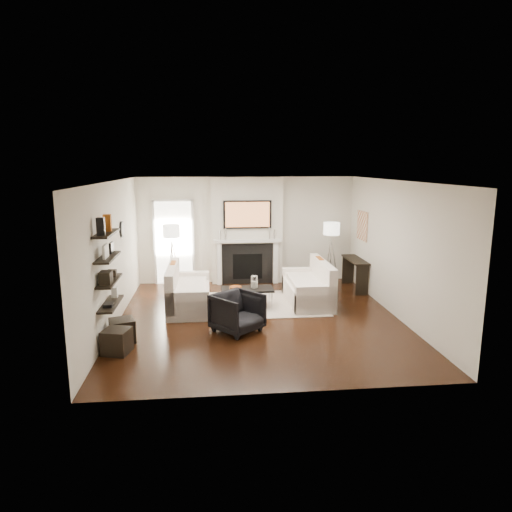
{
  "coord_description": "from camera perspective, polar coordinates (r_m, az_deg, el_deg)",
  "views": [
    {
      "loc": [
        -0.93,
        -8.56,
        3.01
      ],
      "look_at": [
        0.0,
        0.6,
        1.15
      ],
      "focal_mm": 32.0,
      "sensor_mm": 36.0,
      "label": 1
    }
  ],
  "objects": [
    {
      "name": "hurricane_candle",
      "position": [
        9.7,
        -0.21,
        -3.6
      ],
      "size": [
        0.11,
        0.11,
        0.16
      ],
      "primitive_type": "cylinder",
      "color": "white",
      "rests_on": "coffee_table"
    },
    {
      "name": "rug",
      "position": [
        10.05,
        0.95,
        -5.97
      ],
      "size": [
        2.6,
        2.0,
        0.01
      ],
      "primitive_type": "cube",
      "color": "#C3B0A0",
      "rests_on": "floor"
    },
    {
      "name": "decor_magfile_a",
      "position": [
        7.48,
        -18.83,
        3.5
      ],
      "size": [
        0.12,
        0.1,
        0.28
      ],
      "primitive_type": "cube",
      "color": "black",
      "rests_on": "shelf_top"
    },
    {
      "name": "clock_face",
      "position": [
        9.72,
        -16.29,
        3.21
      ],
      "size": [
        0.01,
        0.29,
        0.29
      ],
      "primitive_type": "cylinder",
      "rotation": [
        0.0,
        1.57,
        0.0
      ],
      "color": "white",
      "rests_on": "clock_rim"
    },
    {
      "name": "loveseat_right_back",
      "position": [
        10.16,
        8.31,
        -2.86
      ],
      "size": [
        0.18,
        1.8,
        0.8
      ],
      "primitive_type": "cube",
      "color": "white",
      "rests_on": "floor"
    },
    {
      "name": "ottoman_near",
      "position": [
        8.27,
        -16.37,
        -8.94
      ],
      "size": [
        0.51,
        0.51,
        0.4
      ],
      "primitive_type": "cube",
      "rotation": [
        0.0,
        0.0,
        0.32
      ],
      "color": "black",
      "rests_on": "floor"
    },
    {
      "name": "loveseat_left_base",
      "position": [
        9.81,
        -8.35,
        -5.29
      ],
      "size": [
        0.85,
        1.8,
        0.42
      ],
      "primitive_type": "cube",
      "color": "white",
      "rests_on": "floor"
    },
    {
      "name": "console_leg_s",
      "position": [
        11.92,
        11.43,
        -1.68
      ],
      "size": [
        0.3,
        0.04,
        0.71
      ],
      "primitive_type": "cube",
      "color": "black",
      "rests_on": "floor"
    },
    {
      "name": "copper_bowl",
      "position": [
        9.69,
        -2.57,
        -3.95
      ],
      "size": [
        0.26,
        0.26,
        0.04
      ],
      "primitive_type": "cylinder",
      "color": "#CE6022",
      "rests_on": "coffee_table"
    },
    {
      "name": "mantel_shelf",
      "position": [
        11.45,
        -1.06,
        1.91
      ],
      "size": [
        1.7,
        0.18,
        0.07
      ],
      "primitive_type": "cube",
      "color": "white",
      "rests_on": "chimney_breast"
    },
    {
      "name": "shelf_top",
      "position": [
        7.83,
        -18.22,
        2.7
      ],
      "size": [
        0.25,
        1.0,
        0.04
      ],
      "primitive_type": "cube",
      "color": "black",
      "rests_on": "wall_left"
    },
    {
      "name": "loveseat_right_arm_s",
      "position": [
        10.91,
        5.54,
        -3.02
      ],
      "size": [
        0.85,
        0.18,
        0.6
      ],
      "primitive_type": "cube",
      "color": "white",
      "rests_on": "floor"
    },
    {
      "name": "chimney_breast",
      "position": [
        11.59,
        -1.14,
        3.18
      ],
      "size": [
        1.8,
        0.25,
        2.7
      ],
      "primitive_type": "cube",
      "color": "silver",
      "rests_on": "floor"
    },
    {
      "name": "lamp_right_post",
      "position": [
        11.55,
        9.29,
        -0.78
      ],
      "size": [
        0.02,
        0.02,
        1.2
      ],
      "primitive_type": "cylinder",
      "color": "silver",
      "rests_on": "floor"
    },
    {
      "name": "pillow_left_orange",
      "position": [
        9.99,
        -10.28,
        -1.97
      ],
      "size": [
        0.1,
        0.42,
        0.42
      ],
      "primitive_type": "cube",
      "color": "#9D4D13",
      "rests_on": "loveseat_left_cushion"
    },
    {
      "name": "coffee_leg_sw",
      "position": [
        9.96,
        -4.07,
        -5.06
      ],
      "size": [
        0.02,
        0.02,
        0.38
      ],
      "primitive_type": "cylinder",
      "color": "silver",
      "rests_on": "floor"
    },
    {
      "name": "tv_body",
      "position": [
        11.38,
        -1.08,
        5.21
      ],
      "size": [
        1.2,
        0.06,
        0.7
      ],
      "primitive_type": "cube",
      "color": "black",
      "rests_on": "chimney_breast"
    },
    {
      "name": "lamp_left_shade",
      "position": [
        11.03,
        -10.54,
        3.09
      ],
      "size": [
        0.4,
        0.4,
        0.3
      ],
      "primitive_type": "cylinder",
      "color": "white",
      "rests_on": "lamp_left_post"
    },
    {
      "name": "wall_art",
      "position": [
        11.32,
        13.15,
        3.71
      ],
      "size": [
        0.03,
        0.7,
        0.7
      ],
      "primitive_type": "cube",
      "color": "tan",
      "rests_on": "wall_right"
    },
    {
      "name": "pillow_right_orange",
      "position": [
        10.4,
        7.94,
        -1.36
      ],
      "size": [
        0.1,
        0.42,
        0.42
      ],
      "primitive_type": "cube",
      "color": "#9D4D13",
      "rests_on": "loveseat_right_cushion"
    },
    {
      "name": "shelf_upper",
      "position": [
        7.89,
        -18.04,
        -0.17
      ],
      "size": [
        0.25,
        1.0,
        0.04
      ],
      "primitive_type": "cube",
      "color": "black",
      "rests_on": "wall_left"
    },
    {
      "name": "firebox",
      "position": [
        11.62,
        -1.07,
        -1.31
      ],
      "size": [
        0.75,
        0.02,
        0.65
      ],
      "primitive_type": "cube",
      "color": "black",
      "rests_on": "floor"
    },
    {
      "name": "console_leg_n",
      "position": [
        10.91,
        13.12,
        -2.97
      ],
      "size": [
        0.3,
        0.04,
        0.71
      ],
      "primitive_type": "cube",
      "color": "black",
      "rests_on": "floor"
    },
    {
      "name": "shelf_bottom",
      "position": [
        8.08,
        -17.69,
        -5.74
      ],
      "size": [
        0.25,
        1.0,
        0.03
      ],
      "primitive_type": "cube",
      "color": "black",
      "rests_on": "wall_left"
    },
    {
      "name": "coffee_leg_nw",
      "position": [
        9.54,
        -3.99,
        -5.81
      ],
      "size": [
        0.02,
        0.02,
        0.38
      ],
      "primitive_type": "cylinder",
      "color": "silver",
      "rests_on": "floor"
    },
    {
      "name": "decor_box_tall",
      "position": [
        8.39,
        -17.26,
        -4.33
      ],
      "size": [
        0.1,
        0.1,
        0.18
      ],
      "primitive_type": "cube",
      "color": "white",
      "rests_on": "shelf_bottom"
    },
    {
      "name": "fireplace_surround",
      "position": [
        11.61,
        -1.07,
        -0.97
      ],
      "size": [
        1.3,
        0.02,
        1.04
      ],
      "primitive_type": "cube",
      "color": "black",
      "rests_on": "floor"
    },
    {
      "name": "decor_box_small",
      "position": [
        8.18,
        -17.57,
        -2.06
      ],
      "size": [
        0.15,
        0.12,
        0.12
      ],
      "primitive_type": "cube",
      "color": "black",
      "rests_on": "shelf_lower"
    },
    {
      "name": "lamp_right_leg_a",
      "position": [
        11.58,
        9.82,
        -0.77
      ],
      "size": [
        0.25,
        0.02,
        1.23
      ],
      "primitive_type": "cylinder",
      "rotation": [
        0.18,
        0.0,
        4.71
      ],
      "color": "silver",
      "rests_on": "floor"
    },
    {
      "name": "lamp_right_leg_c",
      "position": [
        11.44,
        9.15,
        -0.89
      ],
      "size": [
        0.14,
        0.22,
        1.23
      ],
      "primitive_type": "cylinder",
      "rotation": [
        0.18,
        0.0,
        2.62
      ],
      "color": "silver",
      "rests_on": "floor"
    },
    {
      "name": "candlestick_r_short",
      "position": [
        11.51,
        2.31,
        2.74
      ],
      "size": [
        0.04,
        0.04,
        0.24
      ],
      "primitive_type": "cylinder",
      "color": "silver",
      "rests_on": "mantel_shelf"
    },
    {
      "name": "coffee_leg_se",
      "position": [
        10.03,
        1.67,
        -4.91
      ],
      "size": [
        0.02,
        0.02,
        0.38
      ],
      "primitive_type": "cylinder",
      "color": "silver",
      "rests_on": "floor"
    },
    {
      "name": "loveseat_right_base",
      "position": [
        10.17,
        6.42,
        -4.64
      ],
      "size": [
        0.85,
        1.8,
        0.42
      ],
      "primitive_type": "cube",
      "color": "white",
      "rests_on": "floor"
    },
    {
      "name": "loveseat_left_arm_s",
      "position": [
        10.56,
        -8.18,
        -3.57
      ],
      "size": [
        0.85,
        0.18,
        0.6
      ],
      "primitive_type": "cube",
      "color": "white",
      "rests_on": "floor"
    },
    {
      "name": "coffee_table",
      "position": [
        9.71,
        -1.09,
        -4.17
      ],
      "size": [
        1.1,
        0.55,
        0.04
      ],
      "primitive_type": "cube",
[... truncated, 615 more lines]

